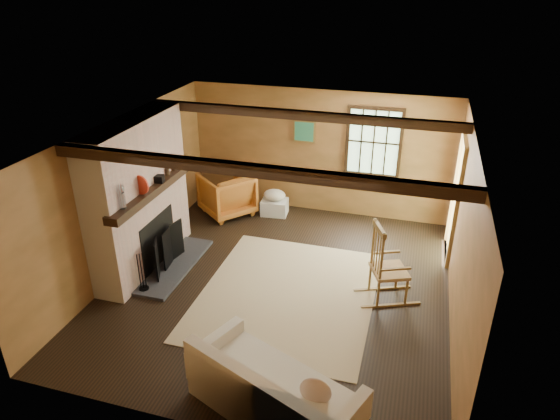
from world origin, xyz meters
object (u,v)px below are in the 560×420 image
(fireplace, at_px, (141,202))
(rocking_chair, at_px, (387,268))
(sofa, at_px, (272,395))
(armchair, at_px, (227,194))
(laundry_basket, at_px, (275,207))

(fireplace, height_order, rocking_chair, fireplace)
(fireplace, relative_size, sofa, 1.16)
(sofa, xyz_separation_m, armchair, (-2.29, 4.47, 0.14))
(laundry_basket, bearing_deg, sofa, -73.46)
(rocking_chair, bearing_deg, fireplace, 68.31)
(sofa, relative_size, laundry_basket, 4.13)
(rocking_chair, bearing_deg, sofa, 135.83)
(rocking_chair, xyz_separation_m, sofa, (-0.95, -2.48, -0.24))
(rocking_chair, distance_m, sofa, 2.67)
(rocking_chair, relative_size, laundry_basket, 2.42)
(fireplace, bearing_deg, sofa, -39.79)
(sofa, distance_m, laundry_basket, 4.89)
(sofa, bearing_deg, laundry_basket, 128.99)
(laundry_basket, bearing_deg, armchair, -166.14)
(rocking_chair, height_order, armchair, rocking_chair)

